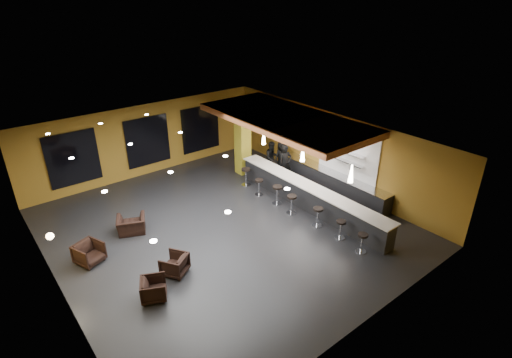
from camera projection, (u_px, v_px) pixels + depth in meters
floor at (224, 228)px, 15.64m from camera, size 12.00×13.00×0.10m
ceiling at (221, 142)px, 14.07m from camera, size 12.00×13.00×0.10m
wall_back at (147, 140)px, 19.45m from camera, size 12.00×0.10×3.50m
wall_front at (367, 278)px, 10.26m from camera, size 12.00×0.10×3.50m
wall_left at (48, 247)px, 11.45m from camera, size 0.10×13.00×3.50m
wall_right at (332, 150)px, 18.26m from camera, size 0.10×13.00×3.50m
wood_soffit at (285, 119)px, 17.10m from camera, size 3.60×8.00×0.28m
window_left at (73, 159)px, 17.43m from camera, size 2.20×0.06×2.40m
window_center at (148, 141)px, 19.40m from camera, size 2.20×0.06×2.40m
window_right at (201, 129)px, 21.08m from camera, size 2.20×0.06×2.40m
tile_backsplash at (348, 152)px, 17.39m from camera, size 0.06×3.20×2.40m
bar_counter at (309, 198)px, 16.75m from camera, size 0.60×8.00×1.00m
bar_top at (310, 186)px, 16.52m from camera, size 0.78×8.10×0.05m
prep_counter at (332, 182)px, 18.26m from camera, size 0.70×6.00×0.86m
prep_top at (333, 173)px, 18.06m from camera, size 0.72×6.00×0.03m
wall_shelf_lower at (349, 162)px, 17.35m from camera, size 0.30×1.50×0.03m
wall_shelf_upper at (350, 153)px, 17.15m from camera, size 0.30×1.50×0.03m
column at (243, 140)px, 19.43m from camera, size 0.60×0.60×3.50m
wall_sconce at (50, 236)px, 11.88m from camera, size 0.22×0.22×0.22m
pendant_0 at (351, 174)px, 14.54m from camera, size 0.20×0.20×0.70m
pendant_1 at (303, 153)px, 16.29m from camera, size 0.20×0.20×0.70m
pendant_2 at (264, 137)px, 18.05m from camera, size 0.20×0.20×0.70m
staff_a at (285, 163)px, 18.96m from camera, size 0.75×0.59×1.81m
staff_b at (272, 158)px, 19.74m from camera, size 0.95×0.82×1.68m
staff_c at (282, 157)px, 19.75m from camera, size 0.89×0.63×1.72m
armchair_a at (154, 289)px, 11.95m from camera, size 1.00×0.99×0.69m
armchair_b at (175, 264)px, 12.98m from camera, size 1.06×1.06×0.71m
armchair_c at (89, 253)px, 13.48m from camera, size 1.05×1.07×0.76m
armchair_d at (132, 225)px, 15.15m from camera, size 1.31×1.25×0.67m
bar_stool_0 at (362, 241)px, 13.96m from camera, size 0.38×0.38×0.75m
bar_stool_1 at (341, 227)px, 14.73m from camera, size 0.38×0.38×0.75m
bar_stool_2 at (318, 215)px, 15.47m from camera, size 0.41×0.41×0.81m
bar_stool_3 at (292, 202)px, 16.34m from camera, size 0.42×0.42×0.83m
bar_stool_4 at (277, 193)px, 17.05m from camera, size 0.43×0.43×0.85m
bar_stool_5 at (259, 185)px, 17.81m from camera, size 0.39×0.39×0.77m
bar_stool_6 at (246, 175)px, 18.66m from camera, size 0.43×0.43×0.86m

